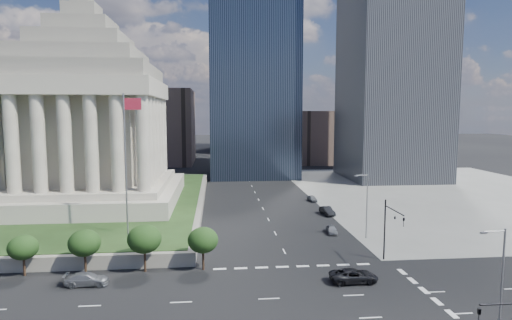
{
  "coord_description": "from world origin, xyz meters",
  "views": [
    {
      "loc": [
        -9.28,
        -37.08,
        19.08
      ],
      "look_at": [
        -4.65,
        12.41,
        13.66
      ],
      "focal_mm": 30.0,
      "sensor_mm": 36.0,
      "label": 1
    }
  ],
  "objects": [
    {
      "name": "plaza_terrace",
      "position": [
        -45.0,
        50.0,
        0.9
      ],
      "size": [
        66.0,
        70.0,
        1.8
      ],
      "primitive_type": "cube",
      "color": "#666057",
      "rests_on": "ground"
    },
    {
      "name": "pickup_truck",
      "position": [
        6.12,
        8.41,
        0.76
      ],
      "size": [
        5.47,
        2.52,
        1.52
      ],
      "primitive_type": "imported",
      "rotation": [
        0.0,
        0.0,
        1.57
      ],
      "color": "black",
      "rests_on": "ground"
    },
    {
      "name": "parked_sedan_near",
      "position": [
        9.0,
        28.18,
        0.64
      ],
      "size": [
        1.91,
        3.9,
        1.28
      ],
      "primitive_type": "imported",
      "rotation": [
        0.0,
        0.0,
        -0.11
      ],
      "color": "gray",
      "rests_on": "ground"
    },
    {
      "name": "street_lamp_south",
      "position": [
        13.33,
        -6.0,
        5.66
      ],
      "size": [
        2.13,
        0.22,
        10.0
      ],
      "color": "slate",
      "rests_on": "ground"
    },
    {
      "name": "street_lamp_north",
      "position": [
        13.33,
        25.0,
        5.66
      ],
      "size": [
        2.13,
        0.22,
        10.0
      ],
      "color": "slate",
      "rests_on": "ground"
    },
    {
      "name": "sidewalk_ne",
      "position": [
        46.0,
        60.0,
        0.01
      ],
      "size": [
        68.0,
        90.0,
        0.03
      ],
      "primitive_type": "cube",
      "color": "slate",
      "rests_on": "ground"
    },
    {
      "name": "plaza_lawn",
      "position": [
        -45.0,
        50.0,
        1.85
      ],
      "size": [
        64.0,
        68.0,
        0.1
      ],
      "primitive_type": "cube",
      "color": "#203415",
      "rests_on": "plaza_terrace"
    },
    {
      "name": "ground",
      "position": [
        0.0,
        100.0,
        0.0
      ],
      "size": [
        500.0,
        500.0,
        0.0
      ],
      "primitive_type": "plane",
      "color": "black",
      "rests_on": "ground"
    },
    {
      "name": "traffic_signal_ne",
      "position": [
        12.5,
        13.7,
        5.25
      ],
      "size": [
        0.3,
        5.74,
        8.0
      ],
      "color": "black",
      "rests_on": "ground"
    },
    {
      "name": "parked_sedan_far",
      "position": [
        11.5,
        53.19,
        0.62
      ],
      "size": [
        3.77,
        1.83,
        1.24
      ],
      "primitive_type": "imported",
      "rotation": [
        0.0,
        0.0,
        0.1
      ],
      "color": "slate",
      "rests_on": "ground"
    },
    {
      "name": "building_filler_ne",
      "position": [
        32.0,
        130.0,
        10.0
      ],
      "size": [
        20.0,
        30.0,
        20.0
      ],
      "primitive_type": "cube",
      "color": "brown",
      "rests_on": "ground"
    },
    {
      "name": "flagpole",
      "position": [
        -21.83,
        24.0,
        13.11
      ],
      "size": [
        2.52,
        0.24,
        20.0
      ],
      "color": "slate",
      "rests_on": "plaza_lawn"
    },
    {
      "name": "war_memorial",
      "position": [
        -34.0,
        48.0,
        21.4
      ],
      "size": [
        34.0,
        34.0,
        39.0
      ],
      "primitive_type": null,
      "color": "gray",
      "rests_on": "plaza_lawn"
    },
    {
      "name": "midrise_glass",
      "position": [
        2.0,
        95.0,
        30.0
      ],
      "size": [
        26.0,
        26.0,
        60.0
      ],
      "primitive_type": "cube",
      "color": "black",
      "rests_on": "ground"
    },
    {
      "name": "parked_sedan_mid",
      "position": [
        11.5,
        40.57,
        0.75
      ],
      "size": [
        4.75,
        2.21,
        1.51
      ],
      "primitive_type": "imported",
      "rotation": [
        0.0,
        0.0,
        0.14
      ],
      "color": "black",
      "rests_on": "ground"
    },
    {
      "name": "highrise_ne",
      "position": [
        42.0,
        85.0,
        50.0
      ],
      "size": [
        26.0,
        28.0,
        100.0
      ],
      "primitive_type": "cube",
      "color": "black",
      "rests_on": "ground"
    },
    {
      "name": "building_filler_nw",
      "position": [
        -30.0,
        130.0,
        14.0
      ],
      "size": [
        24.0,
        30.0,
        28.0
      ],
      "primitive_type": "cube",
      "color": "brown",
      "rests_on": "ground"
    },
    {
      "name": "suv_grey",
      "position": [
        -23.79,
        10.37,
        0.7
      ],
      "size": [
        4.87,
        2.07,
        1.4
      ],
      "primitive_type": "imported",
      "rotation": [
        0.0,
        0.0,
        1.59
      ],
      "color": "#5C5E64",
      "rests_on": "ground"
    }
  ]
}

